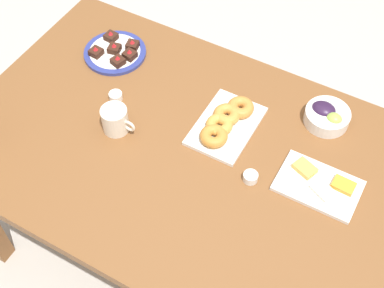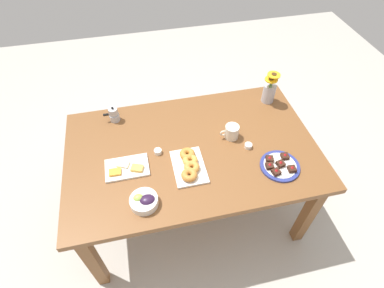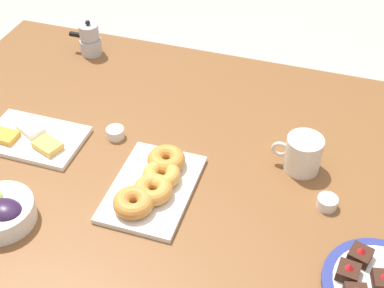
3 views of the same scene
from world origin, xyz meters
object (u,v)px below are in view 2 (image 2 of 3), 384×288
(cheese_platter, at_px, (127,168))
(jam_cup_berry, at_px, (248,146))
(dining_table, at_px, (192,157))
(dessert_plate, at_px, (280,166))
(coffee_mug, at_px, (232,132))
(flower_vase, at_px, (269,91))
(grape_bowl, at_px, (144,201))
(moka_pot, at_px, (114,115))
(jam_cup_honey, at_px, (158,151))
(croissant_platter, at_px, (189,165))

(cheese_platter, height_order, jam_cup_berry, cheese_platter)
(dining_table, bearing_deg, dessert_plate, 151.57)
(coffee_mug, height_order, flower_vase, flower_vase)
(grape_bowl, relative_size, dessert_plate, 0.65)
(dessert_plate, distance_m, moka_pot, 1.15)
(coffee_mug, relative_size, jam_cup_berry, 2.62)
(dining_table, xyz_separation_m, flower_vase, (-0.65, -0.33, 0.17))
(grape_bowl, bearing_deg, dining_table, -135.18)
(moka_pot, bearing_deg, grape_bowl, 99.93)
(jam_cup_berry, bearing_deg, dessert_plate, 124.50)
(dining_table, bearing_deg, moka_pot, -38.59)
(jam_cup_honey, distance_m, jam_cup_berry, 0.58)
(dining_table, relative_size, grape_bowl, 10.30)
(coffee_mug, relative_size, flower_vase, 0.50)
(dining_table, distance_m, jam_cup_berry, 0.37)
(dining_table, bearing_deg, grape_bowl, 44.82)
(dining_table, bearing_deg, croissant_platter, 71.43)
(grape_bowl, xyz_separation_m, dessert_plate, (-0.83, -0.08, -0.02))
(dining_table, height_order, jam_cup_honey, jam_cup_honey)
(grape_bowl, relative_size, croissant_platter, 0.55)
(dining_table, xyz_separation_m, moka_pot, (0.47, -0.37, 0.13))
(jam_cup_honey, height_order, moka_pot, moka_pot)
(dining_table, height_order, croissant_platter, croissant_platter)
(dining_table, relative_size, cheese_platter, 6.15)
(flower_vase, bearing_deg, jam_cup_honey, 20.70)
(dining_table, relative_size, jam_cup_berry, 33.33)
(flower_vase, bearing_deg, moka_pot, -1.95)
(cheese_platter, height_order, dessert_plate, dessert_plate)
(dining_table, distance_m, coffee_mug, 0.31)
(dining_table, xyz_separation_m, croissant_platter, (0.05, 0.15, 0.11))
(coffee_mug, relative_size, moka_pot, 1.06)
(grape_bowl, height_order, jam_cup_honey, grape_bowl)
(dining_table, bearing_deg, flower_vase, -152.66)
(coffee_mug, distance_m, moka_pot, 0.81)
(grape_bowl, height_order, cheese_platter, grape_bowl)
(cheese_platter, distance_m, flower_vase, 1.15)
(coffee_mug, height_order, cheese_platter, coffee_mug)
(grape_bowl, distance_m, dessert_plate, 0.83)
(dining_table, relative_size, coffee_mug, 12.72)
(grape_bowl, xyz_separation_m, croissant_platter, (-0.29, -0.19, -0.01))
(jam_cup_berry, bearing_deg, croissant_platter, 10.71)
(jam_cup_berry, bearing_deg, moka_pot, -28.41)
(coffee_mug, xyz_separation_m, croissant_platter, (0.32, 0.19, -0.02))
(coffee_mug, distance_m, jam_cup_honey, 0.49)
(croissant_platter, bearing_deg, jam_cup_berry, -169.29)
(dessert_plate, bearing_deg, coffee_mug, -55.25)
(cheese_platter, bearing_deg, coffee_mug, -170.41)
(flower_vase, bearing_deg, dining_table, 27.34)
(jam_cup_berry, bearing_deg, coffee_mug, -54.82)
(dining_table, xyz_separation_m, coffee_mug, (-0.27, -0.04, 0.13))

